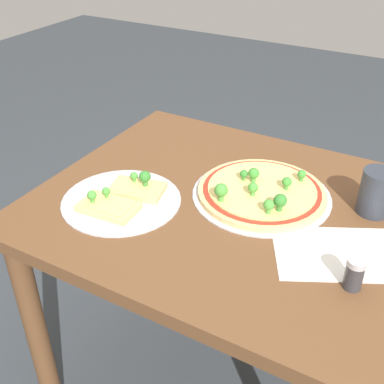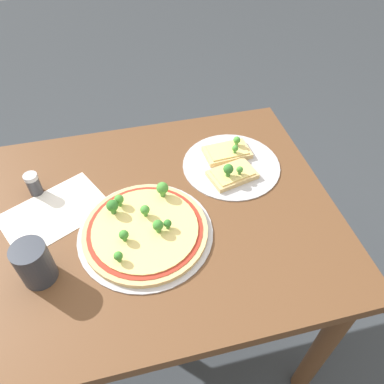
# 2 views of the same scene
# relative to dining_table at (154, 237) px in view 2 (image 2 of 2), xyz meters

# --- Properties ---
(ground_plane) EXTENTS (8.00, 8.00, 0.00)m
(ground_plane) POSITION_rel_dining_table_xyz_m (0.00, 0.00, -0.63)
(ground_plane) COLOR #33383D
(dining_table) EXTENTS (1.03, 0.81, 0.75)m
(dining_table) POSITION_rel_dining_table_xyz_m (0.00, 0.00, 0.00)
(dining_table) COLOR brown
(dining_table) RESTS_ON ground_plane
(pizza_tray_whole) EXTENTS (0.36, 0.36, 0.07)m
(pizza_tray_whole) POSITION_rel_dining_table_xyz_m (0.02, 0.06, 0.13)
(pizza_tray_whole) COLOR #B7B7BC
(pizza_tray_whole) RESTS_ON dining_table
(pizza_tray_slice) EXTENTS (0.31, 0.31, 0.07)m
(pizza_tray_slice) POSITION_rel_dining_table_xyz_m (-0.28, -0.13, 0.12)
(pizza_tray_slice) COLOR #B7B7BC
(pizza_tray_slice) RESTS_ON dining_table
(drinking_cup) EXTENTS (0.08, 0.08, 0.11)m
(drinking_cup) POSITION_rel_dining_table_xyz_m (0.29, 0.13, 0.17)
(drinking_cup) COLOR #2D333D
(drinking_cup) RESTS_ON dining_table
(condiment_shaker) EXTENTS (0.04, 0.04, 0.07)m
(condiment_shaker) POSITION_rel_dining_table_xyz_m (0.31, -0.16, 0.15)
(condiment_shaker) COLOR #333338
(condiment_shaker) RESTS_ON dining_table
(paper_menu) EXTENTS (0.33, 0.29, 0.00)m
(paper_menu) POSITION_rel_dining_table_xyz_m (0.26, -0.07, 0.11)
(paper_menu) COLOR white
(paper_menu) RESTS_ON dining_table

